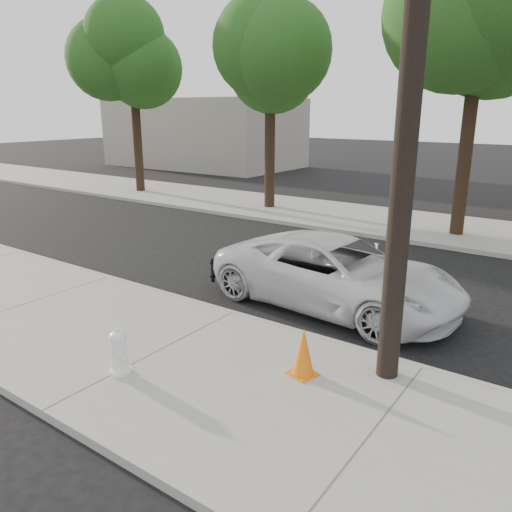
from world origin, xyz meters
name	(u,v)px	position (x,y,z in m)	size (l,w,h in m)	color
ground	(286,290)	(0.00, 0.00, 0.00)	(120.00, 120.00, 0.00)	black
near_sidewalk	(157,355)	(0.00, -4.30, 0.07)	(90.00, 4.40, 0.15)	gray
far_sidewalk	(406,224)	(0.00, 8.50, 0.07)	(90.00, 5.00, 0.15)	gray
curb_near	(233,315)	(0.00, -2.10, 0.07)	(90.00, 0.12, 0.16)	#9E9B93
building_far	(204,133)	(-20.00, 20.00, 2.50)	(14.00, 8.00, 5.00)	gray
utility_pole	(412,74)	(3.60, -2.70, 4.70)	(1.40, 0.34, 9.00)	black
tree_a	(133,60)	(-13.80, 7.85, 6.53)	(4.65, 4.50, 9.00)	black
tree_b	(272,60)	(-5.81, 8.06, 6.15)	(4.34, 4.20, 8.45)	black
tree_c	(488,17)	(2.22, 7.64, 6.91)	(4.96, 4.80, 9.55)	black
police_cruiser	(336,273)	(1.43, -0.21, 0.78)	(2.57, 5.58, 1.55)	silver
fire_hydrant	(119,353)	(0.07, -5.15, 0.50)	(0.39, 0.35, 0.73)	white
traffic_cone	(303,353)	(2.50, -3.48, 0.53)	(0.50, 0.50, 0.79)	orange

